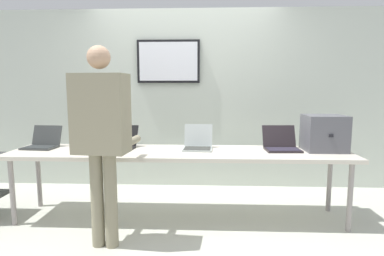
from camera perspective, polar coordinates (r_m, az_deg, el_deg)
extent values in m
cube|color=beige|center=(3.49, -2.26, -16.18)|extent=(8.00, 8.00, 0.04)
cube|color=beige|center=(4.33, -1.12, 5.16)|extent=(8.00, 0.06, 2.41)
cube|color=black|center=(4.30, -4.30, 11.95)|extent=(0.84, 0.05, 0.57)
cube|color=white|center=(4.29, -4.32, 11.97)|extent=(0.78, 0.02, 0.51)
cube|color=beige|center=(3.27, -2.33, -4.52)|extent=(3.50, 0.70, 0.04)
cylinder|color=gray|center=(3.66, -29.85, -10.05)|extent=(0.05, 0.05, 0.68)
cylinder|color=gray|center=(3.41, 26.79, -11.11)|extent=(0.05, 0.05, 0.68)
cylinder|color=gray|center=(4.07, -26.08, -8.10)|extent=(0.05, 0.05, 0.68)
cylinder|color=gray|center=(3.85, 23.71, -8.85)|extent=(0.05, 0.05, 0.68)
cube|color=#56565D|center=(3.53, 22.87, -0.84)|extent=(0.40, 0.36, 0.37)
cube|color=black|center=(3.36, 23.97, -1.29)|extent=(0.04, 0.01, 0.03)
cube|color=#373A39|center=(3.76, -25.96, -3.24)|extent=(0.35, 0.26, 0.02)
cube|color=#2A2E2F|center=(3.75, -26.07, -3.09)|extent=(0.32, 0.20, 0.00)
cube|color=#373A39|center=(3.86, -24.84, -1.18)|extent=(0.34, 0.11, 0.21)
cube|color=#39467F|center=(3.86, -24.82, -1.19)|extent=(0.31, 0.09, 0.18)
cube|color=black|center=(3.41, -13.18, -3.69)|extent=(0.32, 0.27, 0.02)
cube|color=#322A2F|center=(3.40, -13.26, -3.53)|extent=(0.29, 0.22, 0.00)
cube|color=black|center=(3.56, -12.21, -1.31)|extent=(0.31, 0.15, 0.22)
cube|color=black|center=(3.56, -12.19, -1.33)|extent=(0.28, 0.13, 0.19)
cube|color=#ABB5B3|center=(3.31, 0.99, -3.85)|extent=(0.31, 0.26, 0.02)
cube|color=#333531|center=(3.29, 0.98, -3.68)|extent=(0.28, 0.21, 0.00)
cube|color=#ABB5B3|center=(3.43, 1.17, -1.28)|extent=(0.31, 0.08, 0.24)
cube|color=#AED2E6|center=(3.44, 1.17, -1.29)|extent=(0.28, 0.07, 0.21)
cube|color=#262024|center=(3.39, 16.17, -3.85)|extent=(0.36, 0.26, 0.02)
cube|color=#2C2737|center=(3.38, 16.23, -3.69)|extent=(0.33, 0.21, 0.00)
cube|color=#262024|center=(3.53, 15.49, -1.41)|extent=(0.36, 0.11, 0.23)
cube|color=navy|center=(3.53, 15.48, -1.42)|extent=(0.33, 0.10, 0.20)
cylinder|color=gray|center=(2.89, -16.84, -12.34)|extent=(0.12, 0.12, 0.83)
cylinder|color=gray|center=(2.84, -14.53, -12.60)|extent=(0.12, 0.12, 0.83)
cube|color=gray|center=(2.71, -16.25, 2.52)|extent=(0.46, 0.30, 0.66)
sphere|color=tan|center=(2.71, -16.60, 12.23)|extent=(0.19, 0.19, 0.19)
cylinder|color=gray|center=(3.07, -16.69, -2.19)|extent=(0.10, 0.33, 0.07)
cylinder|color=gray|center=(2.95, -10.84, -2.39)|extent=(0.10, 0.33, 0.07)
cylinder|color=#333338|center=(4.06, -30.04, -8.45)|extent=(0.02, 0.02, 0.67)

